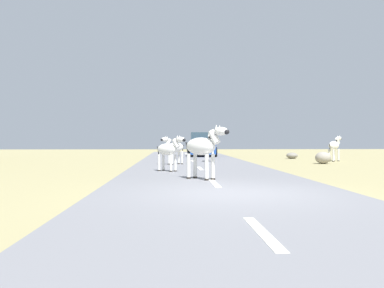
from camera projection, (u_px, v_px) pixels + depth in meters
ground_plane at (235, 195)px, 9.36m from camera, size 90.00×90.00×0.00m
road at (224, 194)px, 9.35m from camera, size 6.00×64.00×0.05m
lane_markings at (230, 199)px, 8.35m from camera, size 0.16×56.00×0.01m
zebra_0 at (210, 145)px, 22.76m from camera, size 0.55×1.62×1.53m
zebra_1 at (334, 146)px, 24.00m from camera, size 1.30×1.27×1.52m
zebra_2 at (174, 147)px, 20.14m from camera, size 1.24×1.10×1.39m
zebra_3 at (203, 147)px, 12.51m from camera, size 1.36×1.42×1.65m
zebra_4 at (169, 150)px, 15.70m from camera, size 1.20×1.13×1.38m
car_0 at (202, 145)px, 30.40m from camera, size 2.13×4.40×1.74m
rock_1 at (323, 158)px, 21.57m from camera, size 0.81×0.77×0.63m
rock_2 at (292, 156)px, 27.39m from camera, size 0.75×0.72×0.41m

